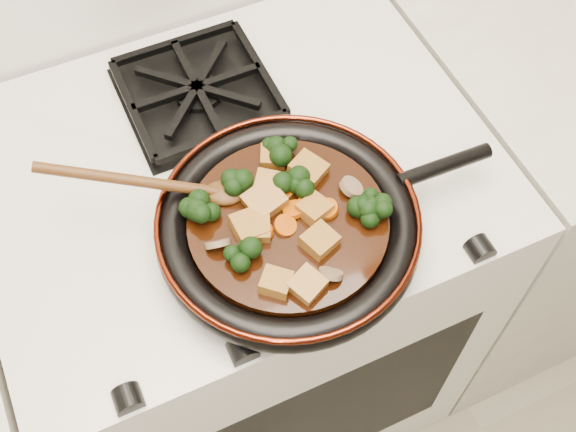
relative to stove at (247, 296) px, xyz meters
name	(u,v)px	position (x,y,z in m)	size (l,w,h in m)	color
stove	(247,296)	(0.00, 0.00, 0.00)	(0.76, 0.60, 0.90)	beige
burner_grate_front	(270,232)	(0.00, -0.14, 0.46)	(0.23, 0.23, 0.03)	black
burner_grate_back	(198,91)	(0.00, 0.14, 0.46)	(0.23, 0.23, 0.03)	black
skillet	(289,226)	(0.02, -0.16, 0.49)	(0.48, 0.35, 0.05)	black
braising_sauce	(288,224)	(0.02, -0.16, 0.50)	(0.27, 0.27, 0.02)	black
tofu_cube_0	(320,241)	(0.04, -0.21, 0.52)	(0.04, 0.04, 0.02)	#8F5D21
tofu_cube_1	(270,186)	(0.02, -0.10, 0.52)	(0.04, 0.04, 0.02)	#8F5D21
tofu_cube_2	(273,157)	(0.04, -0.06, 0.52)	(0.03, 0.03, 0.02)	#8F5D21
tofu_cube_3	(307,285)	(0.00, -0.26, 0.52)	(0.04, 0.04, 0.02)	#8F5D21
tofu_cube_4	(315,210)	(0.05, -0.16, 0.52)	(0.04, 0.04, 0.02)	#8F5D21
tofu_cube_5	(276,283)	(-0.04, -0.24, 0.52)	(0.04, 0.03, 0.02)	#8F5D21
tofu_cube_6	(308,170)	(0.07, -0.10, 0.52)	(0.04, 0.04, 0.02)	#8F5D21
tofu_cube_7	(258,229)	(-0.02, -0.16, 0.52)	(0.04, 0.03, 0.02)	#8F5D21
tofu_cube_8	(249,227)	(-0.03, -0.15, 0.52)	(0.04, 0.04, 0.02)	#8F5D21
tofu_cube_9	(265,201)	(0.00, -0.12, 0.52)	(0.04, 0.05, 0.02)	#8F5D21
broccoli_floret_0	(237,180)	(-0.02, -0.08, 0.52)	(0.06, 0.06, 0.06)	black
broccoli_floret_1	(374,210)	(0.12, -0.20, 0.52)	(0.05, 0.05, 0.05)	black
broccoli_floret_2	(243,258)	(-0.06, -0.19, 0.52)	(0.06, 0.06, 0.05)	black
broccoli_floret_3	(282,151)	(0.06, -0.06, 0.52)	(0.06, 0.06, 0.05)	black
broccoli_floret_4	(365,206)	(0.12, -0.19, 0.52)	(0.06, 0.06, 0.05)	black
broccoli_floret_5	(202,210)	(-0.08, -0.10, 0.52)	(0.06, 0.06, 0.05)	black
broccoli_floret_6	(294,186)	(0.04, -0.12, 0.52)	(0.06, 0.06, 0.05)	black
carrot_coin_0	(284,189)	(0.03, -0.11, 0.51)	(0.03, 0.03, 0.01)	#AB4504
carrot_coin_1	(262,232)	(-0.02, -0.16, 0.51)	(0.03, 0.03, 0.01)	#AB4504
carrot_coin_2	(307,203)	(0.05, -0.15, 0.51)	(0.03, 0.03, 0.01)	#AB4504
carrot_coin_3	(327,209)	(0.07, -0.17, 0.51)	(0.03, 0.03, 0.01)	#AB4504
carrot_coin_4	(294,210)	(0.03, -0.15, 0.51)	(0.03, 0.03, 0.01)	#AB4504
carrot_coin_5	(285,225)	(0.01, -0.17, 0.51)	(0.03, 0.03, 0.01)	#AB4504
mushroom_slice_0	(218,244)	(-0.08, -0.16, 0.52)	(0.03, 0.03, 0.01)	brown
mushroom_slice_1	(351,187)	(0.11, -0.15, 0.52)	(0.03, 0.03, 0.01)	brown
mushroom_slice_2	(331,274)	(0.03, -0.26, 0.52)	(0.03, 0.03, 0.01)	brown
wooden_spoon	(171,186)	(-0.11, -0.06, 0.53)	(0.15, 0.09, 0.24)	#49280F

